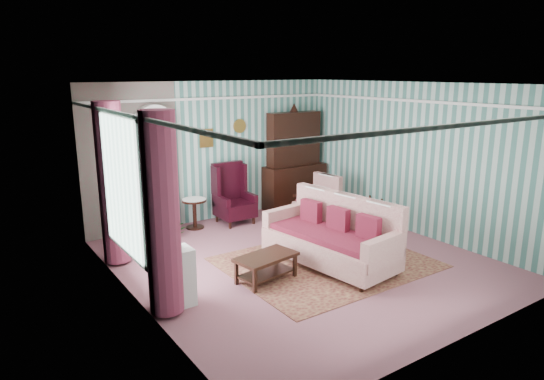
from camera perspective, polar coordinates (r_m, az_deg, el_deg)
floor at (r=8.21m, az=3.41°, el=-8.33°), size 6.00×6.00×0.00m
room_shell at (r=7.47m, az=-0.97°, el=5.46°), size 5.53×6.02×2.91m
bookcase at (r=9.65m, az=-13.37°, el=1.65°), size 0.80×0.28×2.24m
dresser_hutch at (r=11.09m, az=2.71°, el=3.87°), size 1.50×0.56×2.36m
wingback_left at (r=9.33m, az=-13.76°, el=-1.93°), size 0.76×0.80×1.25m
wingback_right at (r=10.04m, az=-4.41°, el=-0.45°), size 0.76×0.80×1.25m
seated_woman at (r=9.34m, az=-13.75°, el=-2.14°), size 0.44×0.40×1.18m
round_side_table at (r=9.88m, az=-9.09°, el=-2.78°), size 0.50×0.50×0.60m
nest_table at (r=10.33m, az=11.28°, el=-2.32°), size 0.45×0.38×0.54m
plant_stand at (r=6.71m, az=-11.64°, el=-10.16°), size 0.55×0.35×0.80m
rug at (r=8.17m, az=6.39°, el=-8.46°), size 3.20×2.60×0.01m
sofa at (r=7.95m, az=6.79°, el=-5.64°), size 1.29×2.38×0.92m
floral_armchair at (r=10.11m, az=5.31°, el=-1.30°), size 0.80×0.89×0.93m
coffee_table at (r=7.40m, az=-0.69°, el=-9.16°), size 1.01×0.66×0.41m
potted_plant_a at (r=6.35m, az=-11.87°, el=-5.44°), size 0.50×0.47×0.46m
potted_plant_b at (r=6.62m, az=-12.14°, el=-4.74°), size 0.25×0.21×0.44m
potted_plant_c at (r=6.52m, az=-12.80°, el=-5.20°), size 0.25×0.25×0.41m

